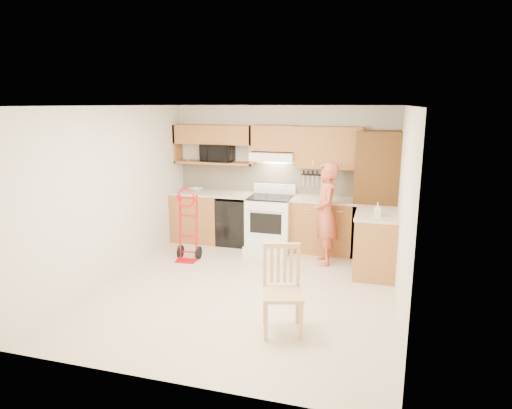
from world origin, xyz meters
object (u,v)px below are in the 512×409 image
at_px(microwave, 218,153).
at_px(person, 326,214).
at_px(range, 269,219).
at_px(hand_truck, 187,228).
at_px(dining_chair, 283,291).

bearing_deg(microwave, person, -19.79).
xyz_separation_m(microwave, person, (2.09, -0.74, -0.83)).
xyz_separation_m(range, hand_truck, (-1.17, -0.88, -0.02)).
height_order(hand_truck, dining_chair, hand_truck).
xyz_separation_m(range, dining_chair, (0.86, -2.78, -0.07)).
bearing_deg(hand_truck, range, 32.75).
xyz_separation_m(microwave, range, (1.07, -0.34, -1.09)).
distance_m(microwave, dining_chair, 3.84).
bearing_deg(dining_chair, hand_truck, 120.17).
distance_m(range, hand_truck, 1.46).
xyz_separation_m(person, hand_truck, (-2.19, -0.48, -0.28)).
height_order(microwave, person, microwave).
xyz_separation_m(person, dining_chair, (-0.16, -2.38, -0.33)).
bearing_deg(microwave, range, -17.99).
distance_m(microwave, hand_truck, 1.65).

